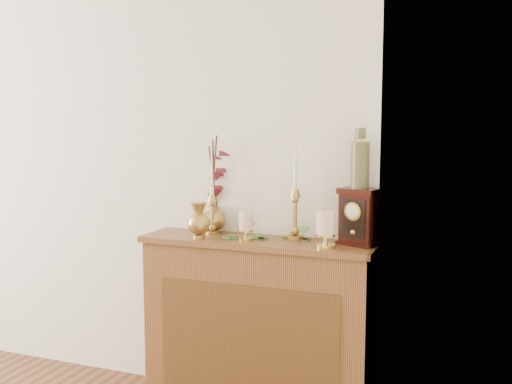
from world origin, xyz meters
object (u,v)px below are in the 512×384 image
at_px(candlestick_left, 212,208).
at_px(candlestick_center, 295,206).
at_px(mantel_clock, 359,217).
at_px(bud_vase, 199,221).
at_px(ceramic_vase, 360,161).
at_px(ginger_jar, 217,188).

relative_size(candlestick_left, candlestick_center, 0.82).
height_order(candlestick_center, mantel_clock, candlestick_center).
xyz_separation_m(bud_vase, ceramic_vase, (0.81, 0.15, 0.32)).
xyz_separation_m(ginger_jar, ceramic_vase, (0.81, -0.09, 0.17)).
bearing_deg(ceramic_vase, candlestick_center, 177.49).
bearing_deg(ginger_jar, ceramic_vase, -6.14).
distance_m(bud_vase, ginger_jar, 0.28).
relative_size(candlestick_center, mantel_clock, 1.92).
relative_size(bud_vase, ginger_jar, 0.36).
bearing_deg(bud_vase, candlestick_left, 85.73).
xyz_separation_m(candlestick_left, mantel_clock, (0.80, 0.01, -0.01)).
distance_m(candlestick_left, mantel_clock, 0.80).
relative_size(candlestick_left, ginger_jar, 0.82).
distance_m(candlestick_left, ceramic_vase, 0.84).
bearing_deg(candlestick_center, candlestick_left, -177.05).
height_order(candlestick_center, ceramic_vase, ceramic_vase).
distance_m(bud_vase, ceramic_vase, 0.88).
bearing_deg(candlestick_left, ceramic_vase, 0.66).
distance_m(candlestick_center, ginger_jar, 0.49).
distance_m(candlestick_center, ceramic_vase, 0.41).
distance_m(candlestick_left, bud_vase, 0.15).
xyz_separation_m(candlestick_center, mantel_clock, (0.33, -0.02, -0.04)).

